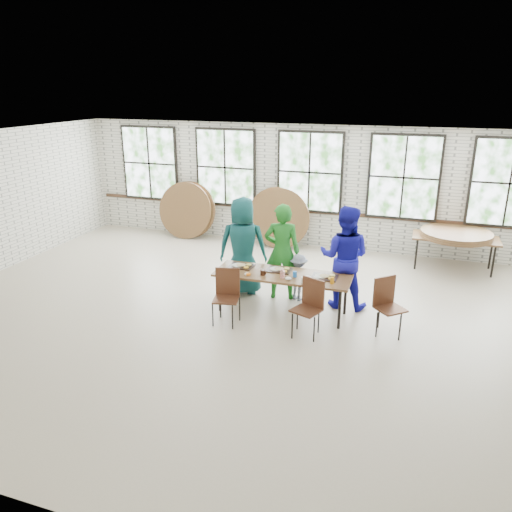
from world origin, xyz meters
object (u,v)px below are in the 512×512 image
at_px(dining_table, 282,277).
at_px(chair_near_left, 227,291).
at_px(chair_near_right, 310,302).
at_px(storage_table, 455,239).

bearing_deg(dining_table, chair_near_left, -142.93).
height_order(dining_table, chair_near_right, chair_near_right).
bearing_deg(chair_near_left, chair_near_right, -11.97).
relative_size(chair_near_right, storage_table, 0.53).
bearing_deg(chair_near_right, chair_near_left, -158.37).
xyz_separation_m(chair_near_left, chair_near_right, (1.44, 0.00, 0.00)).
bearing_deg(chair_near_right, dining_table, 156.96).
bearing_deg(storage_table, chair_near_left, -133.91).
relative_size(dining_table, storage_table, 1.34).
xyz_separation_m(dining_table, storage_table, (2.97, 3.36, -0.00)).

